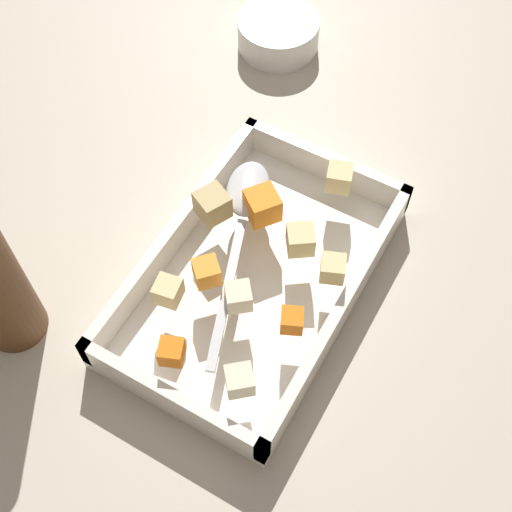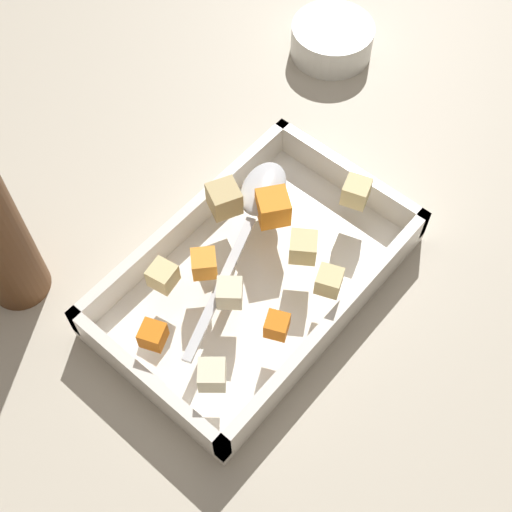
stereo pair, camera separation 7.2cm
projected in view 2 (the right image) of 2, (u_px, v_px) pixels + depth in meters
ground_plane at (277, 283)px, 0.78m from camera, size 4.00×4.00×0.00m
baking_dish at (256, 279)px, 0.76m from camera, size 0.34×0.21×0.05m
carrot_chunk_front_center at (153, 335)px, 0.67m from camera, size 0.03×0.03×0.02m
carrot_chunk_corner_nw at (277, 325)px, 0.68m from camera, size 0.03×0.03×0.02m
carrot_chunk_near_left at (273, 207)px, 0.74m from camera, size 0.05×0.05×0.03m
carrot_chunk_heap_side at (204, 264)px, 0.71m from camera, size 0.04×0.04×0.03m
potato_chunk_rim_edge at (356, 192)px, 0.76m from camera, size 0.03×0.03×0.03m
potato_chunk_back_center at (303, 247)px, 0.72m from camera, size 0.04×0.04×0.03m
potato_chunk_far_right at (224, 199)px, 0.75m from camera, size 0.04×0.04×0.03m
potato_chunk_near_spoon at (230, 293)px, 0.69m from camera, size 0.04×0.04×0.03m
potato_chunk_corner_sw at (329, 281)px, 0.70m from camera, size 0.03×0.03×0.02m
potato_chunk_corner_ne at (163, 276)px, 0.70m from camera, size 0.03×0.03×0.03m
potato_chunk_heap_top at (212, 375)px, 0.65m from camera, size 0.04×0.04×0.03m
serving_spoon at (259, 199)px, 0.76m from camera, size 0.25×0.11×0.02m
small_prep_bowl at (332, 40)px, 0.95m from camera, size 0.11×0.11×0.04m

